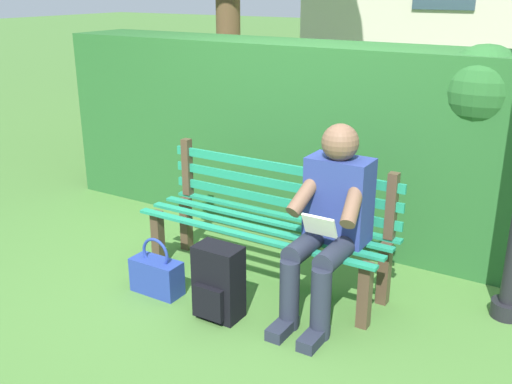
% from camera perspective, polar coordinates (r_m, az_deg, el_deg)
% --- Properties ---
extents(ground, '(60.00, 60.00, 0.00)m').
position_cam_1_polar(ground, '(4.07, 0.74, -8.68)').
color(ground, '#477533').
extents(park_bench, '(1.72, 0.49, 0.86)m').
position_cam_1_polar(park_bench, '(3.95, 1.32, -2.68)').
color(park_bench, '#4C3828').
rests_on(park_bench, ground).
extents(person_seated, '(0.44, 0.73, 1.16)m').
position_cam_1_polar(person_seated, '(3.52, 7.12, -2.52)').
color(person_seated, navy).
rests_on(person_seated, ground).
extents(hedge_backdrop, '(4.45, 0.70, 1.56)m').
position_cam_1_polar(hedge_backdrop, '(4.79, 5.01, 5.61)').
color(hedge_backdrop, '#265B28').
rests_on(hedge_backdrop, ground).
extents(backpack, '(0.28, 0.25, 0.46)m').
position_cam_1_polar(backpack, '(3.60, -3.64, -8.71)').
color(backpack, black).
rests_on(backpack, ground).
extents(handbag, '(0.34, 0.15, 0.39)m').
position_cam_1_polar(handbag, '(3.95, -9.54, -7.88)').
color(handbag, navy).
rests_on(handbag, ground).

